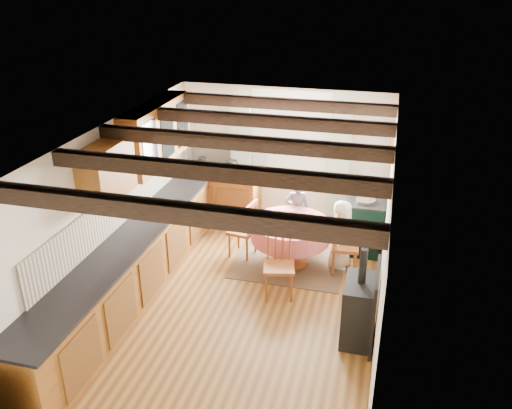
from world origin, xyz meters
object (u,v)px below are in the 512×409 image
(chair_near, at_px, (279,265))
(child_far, at_px, (297,212))
(aga_range, at_px, (364,221))
(chair_right, at_px, (345,244))
(cast_iron_stove, at_px, (360,295))
(cup, at_px, (277,217))
(chair_left, at_px, (242,228))
(dining_table, at_px, (290,243))
(child_right, at_px, (341,235))

(chair_near, bearing_deg, child_far, 78.51)
(chair_near, relative_size, aga_range, 1.01)
(chair_right, bearing_deg, cast_iron_stove, -172.39)
(aga_range, xyz_separation_m, cup, (-1.26, -0.88, 0.32))
(cast_iron_stove, relative_size, cup, 13.58)
(chair_right, height_order, cast_iron_stove, cast_iron_stove)
(child_far, bearing_deg, chair_near, 84.61)
(chair_left, relative_size, cast_iron_stove, 0.74)
(dining_table, relative_size, cup, 12.84)
(chair_left, relative_size, child_far, 0.82)
(chair_right, bearing_deg, chair_near, 132.07)
(dining_table, distance_m, aga_range, 1.38)
(chair_left, xyz_separation_m, child_far, (0.75, 0.60, 0.11))
(cast_iron_stove, height_order, cup, cast_iron_stove)
(chair_right, bearing_deg, cup, 83.66)
(chair_near, height_order, cast_iron_stove, cast_iron_stove)
(chair_left, distance_m, cup, 0.65)
(dining_table, relative_size, cast_iron_stove, 0.95)
(child_far, relative_size, cup, 12.29)
(chair_near, xyz_separation_m, cast_iron_stove, (1.14, -0.68, 0.14))
(chair_near, xyz_separation_m, cup, (-0.23, 0.89, 0.27))
(cast_iron_stove, relative_size, child_far, 1.10)
(child_right, distance_m, cup, 0.99)
(aga_range, height_order, child_far, child_far)
(chair_right, xyz_separation_m, cup, (-1.05, 0.04, 0.28))
(cup, bearing_deg, child_right, 6.23)
(chair_left, distance_m, child_far, 0.97)
(aga_range, height_order, cup, aga_range)
(dining_table, bearing_deg, cup, 176.19)
(dining_table, bearing_deg, child_far, 92.14)
(child_far, relative_size, child_right, 1.05)
(cup, bearing_deg, chair_near, -75.65)
(chair_left, relative_size, chair_right, 0.97)
(chair_left, bearing_deg, chair_near, 49.17)
(chair_left, bearing_deg, child_right, 100.75)
(child_far, bearing_deg, chair_left, 31.37)
(dining_table, xyz_separation_m, aga_range, (1.05, 0.89, 0.09))
(child_right, relative_size, cup, 11.71)
(chair_left, height_order, child_right, child_right)
(dining_table, relative_size, chair_left, 1.28)
(chair_near, distance_m, cup, 0.96)
(cast_iron_stove, xyz_separation_m, child_right, (-0.41, 1.67, -0.09))
(child_right, bearing_deg, dining_table, 111.16)
(chair_left, height_order, chair_right, chair_right)
(aga_range, bearing_deg, child_right, -111.10)
(chair_near, relative_size, child_right, 0.90)
(cup, bearing_deg, cast_iron_stove, -48.95)
(chair_near, bearing_deg, chair_left, 116.25)
(dining_table, xyz_separation_m, cast_iron_stove, (1.16, -1.56, 0.27))
(chair_near, xyz_separation_m, chair_right, (0.82, 0.86, -0.01))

